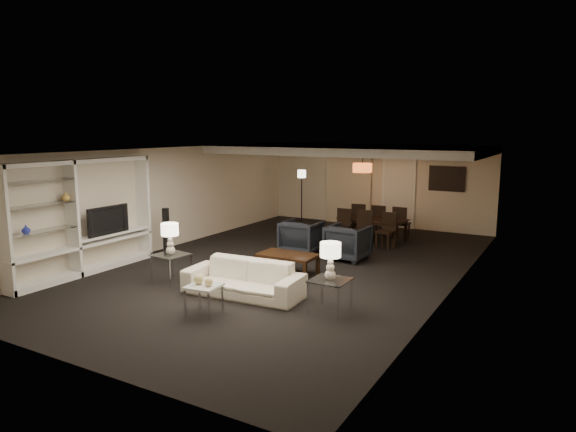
% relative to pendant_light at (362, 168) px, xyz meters
% --- Properties ---
extents(floor, '(11.00, 11.00, 0.00)m').
position_rel_pendant_light_xyz_m(floor, '(-0.30, -3.50, -1.92)').
color(floor, black).
rests_on(floor, ground).
extents(ceiling, '(7.00, 11.00, 0.02)m').
position_rel_pendant_light_xyz_m(ceiling, '(-0.30, -3.50, 0.58)').
color(ceiling, silver).
rests_on(ceiling, ground).
extents(wall_back, '(7.00, 0.02, 2.50)m').
position_rel_pendant_light_xyz_m(wall_back, '(-0.30, 2.00, -0.67)').
color(wall_back, beige).
rests_on(wall_back, ground).
extents(wall_front, '(7.00, 0.02, 2.50)m').
position_rel_pendant_light_xyz_m(wall_front, '(-0.30, -9.00, -0.67)').
color(wall_front, beige).
rests_on(wall_front, ground).
extents(wall_left, '(0.02, 11.00, 2.50)m').
position_rel_pendant_light_xyz_m(wall_left, '(-3.80, -3.50, -0.67)').
color(wall_left, beige).
rests_on(wall_left, ground).
extents(wall_right, '(0.02, 11.00, 2.50)m').
position_rel_pendant_light_xyz_m(wall_right, '(3.20, -3.50, -0.67)').
color(wall_right, beige).
rests_on(wall_right, ground).
extents(ceiling_soffit, '(7.00, 4.00, 0.20)m').
position_rel_pendant_light_xyz_m(ceiling_soffit, '(-0.30, 0.00, 0.48)').
color(ceiling_soffit, silver).
rests_on(ceiling_soffit, ceiling).
extents(curtains, '(1.50, 0.12, 2.40)m').
position_rel_pendant_light_xyz_m(curtains, '(-1.20, 1.92, -0.72)').
color(curtains, beige).
rests_on(curtains, wall_back).
extents(door, '(0.90, 0.05, 2.10)m').
position_rel_pendant_light_xyz_m(door, '(0.40, 1.97, -0.87)').
color(door, silver).
rests_on(door, wall_back).
extents(painting, '(0.95, 0.04, 0.65)m').
position_rel_pendant_light_xyz_m(painting, '(1.80, 1.96, -0.37)').
color(painting, '#142D38').
rests_on(painting, wall_back).
extents(media_unit, '(0.38, 3.40, 2.35)m').
position_rel_pendant_light_xyz_m(media_unit, '(-3.61, -6.10, -0.74)').
color(media_unit, white).
rests_on(media_unit, wall_left).
extents(pendant_light, '(0.52, 0.52, 0.24)m').
position_rel_pendant_light_xyz_m(pendant_light, '(0.00, 0.00, 0.00)').
color(pendant_light, '#D8591E').
rests_on(pendant_light, ceiling_soffit).
extents(sofa, '(2.21, 0.99, 0.63)m').
position_rel_pendant_light_xyz_m(sofa, '(0.02, -5.68, -1.61)').
color(sofa, beige).
rests_on(sofa, floor).
extents(coffee_table, '(1.20, 0.71, 0.42)m').
position_rel_pendant_light_xyz_m(coffee_table, '(0.02, -4.08, -1.71)').
color(coffee_table, black).
rests_on(coffee_table, floor).
extents(armchair_left, '(0.89, 0.92, 0.80)m').
position_rel_pendant_light_xyz_m(armchair_left, '(-0.58, -2.38, -1.52)').
color(armchair_left, black).
rests_on(armchair_left, floor).
extents(armchair_right, '(0.89, 0.92, 0.80)m').
position_rel_pendant_light_xyz_m(armchair_right, '(0.62, -2.38, -1.52)').
color(armchair_right, black).
rests_on(armchair_right, floor).
extents(side_table_left, '(0.66, 0.66, 0.55)m').
position_rel_pendant_light_xyz_m(side_table_left, '(-1.68, -5.68, -1.64)').
color(side_table_left, silver).
rests_on(side_table_left, floor).
extents(side_table_right, '(0.60, 0.60, 0.55)m').
position_rel_pendant_light_xyz_m(side_table_right, '(1.72, -5.68, -1.64)').
color(side_table_right, silver).
rests_on(side_table_right, floor).
extents(table_lamp_left, '(0.35, 0.35, 0.61)m').
position_rel_pendant_light_xyz_m(table_lamp_left, '(-1.68, -5.68, -1.06)').
color(table_lamp_left, beige).
rests_on(table_lamp_left, side_table_left).
extents(table_lamp_right, '(0.35, 0.35, 0.61)m').
position_rel_pendant_light_xyz_m(table_lamp_right, '(1.72, -5.68, -1.06)').
color(table_lamp_right, beige).
rests_on(table_lamp_right, side_table_right).
extents(marble_table, '(0.55, 0.55, 0.49)m').
position_rel_pendant_light_xyz_m(marble_table, '(0.02, -6.78, -1.67)').
color(marble_table, white).
rests_on(marble_table, floor).
extents(gold_gourd_a, '(0.16, 0.16, 0.16)m').
position_rel_pendant_light_xyz_m(gold_gourd_a, '(-0.08, -6.78, -1.35)').
color(gold_gourd_a, '#CCBA6C').
rests_on(gold_gourd_a, marble_table).
extents(gold_gourd_b, '(0.14, 0.14, 0.14)m').
position_rel_pendant_light_xyz_m(gold_gourd_b, '(0.12, -6.78, -1.36)').
color(gold_gourd_b, '#EACC7B').
rests_on(gold_gourd_b, marble_table).
extents(television, '(1.04, 0.14, 0.60)m').
position_rel_pendant_light_xyz_m(television, '(-3.58, -5.58, -0.87)').
color(television, black).
rests_on(television, media_unit).
extents(vase_blue, '(0.16, 0.16, 0.16)m').
position_rel_pendant_light_xyz_m(vase_blue, '(-3.61, -7.35, -0.78)').
color(vase_blue, '#2935B4').
rests_on(vase_blue, media_unit).
extents(vase_amber, '(0.17, 0.17, 0.18)m').
position_rel_pendant_light_xyz_m(vase_amber, '(-3.61, -6.46, -0.27)').
color(vase_amber, gold).
rests_on(vase_amber, media_unit).
extents(floor_speaker, '(0.16, 0.16, 1.12)m').
position_rel_pendant_light_xyz_m(floor_speaker, '(-3.27, -4.08, -1.36)').
color(floor_speaker, black).
rests_on(floor_speaker, floor).
extents(dining_table, '(1.82, 1.15, 0.60)m').
position_rel_pendant_light_xyz_m(dining_table, '(0.40, -0.24, -1.62)').
color(dining_table, black).
rests_on(dining_table, floor).
extents(chair_nl, '(0.42, 0.42, 0.90)m').
position_rel_pendant_light_xyz_m(chair_nl, '(-0.20, -0.89, -1.47)').
color(chair_nl, black).
rests_on(chair_nl, floor).
extents(chair_nm, '(0.47, 0.47, 0.90)m').
position_rel_pendant_light_xyz_m(chair_nm, '(0.40, -0.89, -1.47)').
color(chair_nm, black).
rests_on(chair_nm, floor).
extents(chair_nr, '(0.47, 0.47, 0.90)m').
position_rel_pendant_light_xyz_m(chair_nr, '(1.00, -0.89, -1.47)').
color(chair_nr, black).
rests_on(chair_nr, floor).
extents(chair_fl, '(0.46, 0.46, 0.90)m').
position_rel_pendant_light_xyz_m(chair_fl, '(-0.20, 0.41, -1.47)').
color(chair_fl, black).
rests_on(chair_fl, floor).
extents(chair_fm, '(0.42, 0.42, 0.90)m').
position_rel_pendant_light_xyz_m(chair_fm, '(0.40, 0.41, -1.47)').
color(chair_fm, black).
rests_on(chair_fm, floor).
extents(chair_fr, '(0.44, 0.44, 0.90)m').
position_rel_pendant_light_xyz_m(chair_fr, '(1.00, 0.41, -1.47)').
color(chair_fr, black).
rests_on(chair_fr, floor).
extents(floor_lamp, '(0.29, 0.29, 1.73)m').
position_rel_pendant_light_xyz_m(floor_lamp, '(-2.17, 0.61, -1.05)').
color(floor_lamp, black).
rests_on(floor_lamp, floor).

